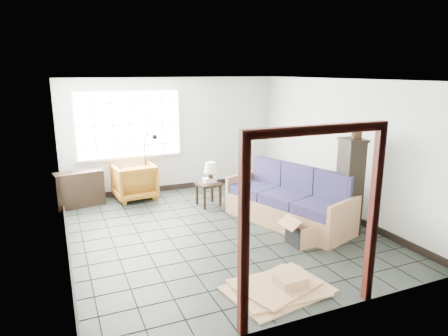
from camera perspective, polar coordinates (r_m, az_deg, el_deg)
name	(u,v)px	position (r m, az deg, el deg)	size (l,w,h in m)	color
ground	(219,230)	(7.12, -0.68, -8.90)	(5.50, 5.50, 0.00)	black
room_shell	(218,136)	(6.69, -0.82, 4.59)	(5.02, 5.52, 2.61)	silver
window_panel	(129,125)	(8.98, -13.39, 6.06)	(2.32, 0.08, 1.52)	silver
doorway_trim	(315,201)	(4.42, 12.86, -4.57)	(1.80, 0.08, 2.20)	#3B120D
futon_sofa	(290,203)	(7.45, 9.43, -4.91)	(1.62, 2.55, 1.06)	#8F5D40
armchair	(134,180)	(8.91, -12.71, -1.62)	(0.84, 0.79, 0.87)	#925715
side_table	(208,187)	(8.27, -2.26, -2.68)	(0.49, 0.49, 0.49)	black
table_lamp	(211,168)	(8.18, -1.91, -0.05)	(0.34, 0.34, 0.43)	black
projector	(209,180)	(8.28, -2.11, -1.72)	(0.26, 0.20, 0.09)	silver
floor_lamp	(150,163)	(8.85, -10.49, 0.77)	(0.39, 0.27, 1.48)	black
console_shelf	(79,189)	(8.76, -19.96, -2.83)	(1.00, 0.53, 0.74)	black
tall_shelf	(349,186)	(7.11, 17.49, -2.43)	(0.42, 0.50, 1.65)	black
pot	(357,135)	(6.89, 18.41, 4.46)	(0.21, 0.21, 0.13)	black
open_box	(306,233)	(6.70, 11.61, -9.09)	(0.86, 0.44, 0.48)	#A4774F
cardboard_pile	(280,287)	(5.38, 7.96, -16.48)	(1.41, 1.10, 0.19)	#A4774F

